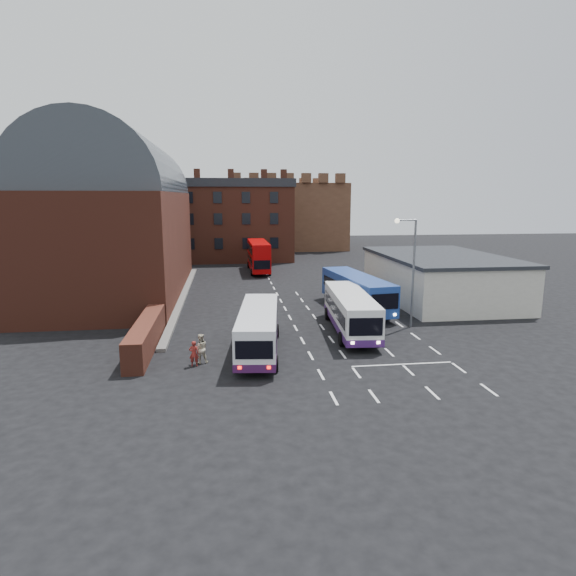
{
  "coord_description": "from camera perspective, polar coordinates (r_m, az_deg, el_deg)",
  "views": [
    {
      "loc": [
        -5.01,
        -28.56,
        9.58
      ],
      "look_at": [
        0.0,
        10.0,
        2.2
      ],
      "focal_mm": 30.0,
      "sensor_mm": 36.0,
      "label": 1
    }
  ],
  "objects": [
    {
      "name": "bus_blue",
      "position": [
        41.52,
        8.11,
        -0.21
      ],
      "size": [
        3.84,
        11.21,
        3.0
      ],
      "rotation": [
        0.0,
        0.0,
        3.27
      ],
      "color": "navy",
      "rests_on": "ground"
    },
    {
      "name": "brick_terrace",
      "position": [
        74.68,
        -8.22,
        7.5
      ],
      "size": [
        22.0,
        10.0,
        11.0
      ],
      "primitive_type": "cube",
      "color": "brown",
      "rests_on": "ground"
    },
    {
      "name": "pedestrian_red",
      "position": [
        28.28,
        -11.09,
        -7.64
      ],
      "size": [
        0.55,
        0.37,
        1.51
      ],
      "primitive_type": "imported",
      "rotation": [
        0.0,
        0.0,
        3.13
      ],
      "color": "maroon",
      "rests_on": "ground"
    },
    {
      "name": "railway_station",
      "position": [
        50.69,
        -19.53,
        7.94
      ],
      "size": [
        12.0,
        28.0,
        16.0
      ],
      "color": "#602B1E",
      "rests_on": "ground"
    },
    {
      "name": "bus_white_inbound",
      "position": [
        34.71,
        7.41,
        -2.52
      ],
      "size": [
        3.21,
        10.51,
        2.83
      ],
      "rotation": [
        0.0,
        0.0,
        3.07
      ],
      "color": "white",
      "rests_on": "ground"
    },
    {
      "name": "castle_keep",
      "position": [
        95.27,
        -0.77,
        8.59
      ],
      "size": [
        22.0,
        22.0,
        12.0
      ],
      "primitive_type": "cube",
      "color": "brown",
      "rests_on": "ground"
    },
    {
      "name": "street_lamp",
      "position": [
        36.22,
        14.28,
        2.94
      ],
      "size": [
        1.65,
        0.36,
        8.07
      ],
      "rotation": [
        0.0,
        0.0,
        -0.03
      ],
      "color": "slate",
      "rests_on": "ground"
    },
    {
      "name": "pedestrian_beige",
      "position": [
        28.72,
        -10.32,
        -7.07
      ],
      "size": [
        0.93,
        0.77,
        1.76
      ],
      "primitive_type": "imported",
      "rotation": [
        0.0,
        0.0,
        3.27
      ],
      "color": "beige",
      "rests_on": "ground"
    },
    {
      "name": "cream_building",
      "position": [
        47.61,
        17.56,
        1.27
      ],
      "size": [
        10.4,
        16.4,
        4.25
      ],
      "color": "beige",
      "rests_on": "ground"
    },
    {
      "name": "ground",
      "position": [
        30.54,
        2.44,
        -7.55
      ],
      "size": [
        180.0,
        180.0,
        0.0
      ],
      "primitive_type": "plane",
      "color": "black"
    },
    {
      "name": "bus_white_outbound",
      "position": [
        30.14,
        -3.52,
        -4.63
      ],
      "size": [
        3.39,
        10.12,
        2.71
      ],
      "rotation": [
        0.0,
        0.0,
        -0.12
      ],
      "color": "silver",
      "rests_on": "ground"
    },
    {
      "name": "bus_red_double",
      "position": [
        62.28,
        -3.51,
        3.82
      ],
      "size": [
        2.59,
        9.88,
        3.94
      ],
      "rotation": [
        0.0,
        0.0,
        3.16
      ],
      "color": "#AD0202",
      "rests_on": "ground"
    },
    {
      "name": "forecourt_wall",
      "position": [
        32.19,
        -16.47,
        -5.35
      ],
      "size": [
        1.2,
        10.0,
        1.8
      ],
      "primitive_type": "cube",
      "color": "#602B1E",
      "rests_on": "ground"
    }
  ]
}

